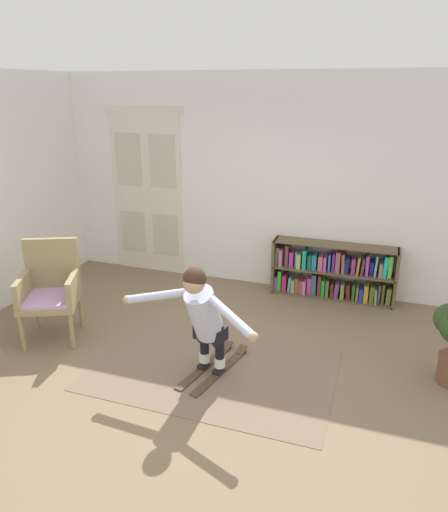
# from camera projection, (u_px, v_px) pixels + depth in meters

# --- Properties ---
(ground_plane) EXTENTS (7.20, 7.20, 0.00)m
(ground_plane) POSITION_uv_depth(u_px,v_px,m) (196.00, 379.00, 4.64)
(ground_plane) COLOR #7A654A
(back_wall) EXTENTS (6.00, 0.10, 2.90)m
(back_wall) POSITION_uv_depth(u_px,v_px,m) (266.00, 184.00, 6.47)
(back_wall) COLOR white
(back_wall) RESTS_ON ground
(double_door) EXTENTS (1.22, 0.05, 2.45)m
(double_door) POSITION_uv_depth(u_px,v_px,m) (147.00, 192.00, 7.04)
(double_door) COLOR silver
(double_door) RESTS_ON ground
(rug) EXTENTS (2.41, 1.54, 0.01)m
(rug) POSITION_uv_depth(u_px,v_px,m) (212.00, 370.00, 4.79)
(rug) COLOR #77614D
(rug) RESTS_ON ground
(bookshelf) EXTENTS (1.63, 0.30, 0.76)m
(bookshelf) POSITION_uv_depth(u_px,v_px,m) (331.00, 274.00, 6.35)
(bookshelf) COLOR brown
(bookshelf) RESTS_ON ground
(wicker_chair) EXTENTS (0.79, 0.79, 1.10)m
(wicker_chair) POSITION_uv_depth(u_px,v_px,m) (51.00, 288.00, 5.29)
(wicker_chair) COLOR #958559
(wicker_chair) RESTS_ON ground
(skis_pair) EXTENTS (0.47, 0.99, 0.07)m
(skis_pair) POSITION_uv_depth(u_px,v_px,m) (214.00, 367.00, 4.81)
(skis_pair) COLOR #4D3826
(skis_pair) RESTS_ON rug
(person_skier) EXTENTS (1.43, 0.75, 1.13)m
(person_skier) POSITION_uv_depth(u_px,v_px,m) (203.00, 313.00, 4.43)
(person_skier) COLOR white
(person_skier) RESTS_ON skis_pair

